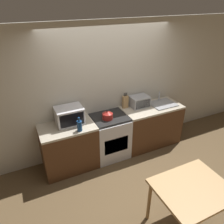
# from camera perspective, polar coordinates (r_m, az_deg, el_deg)

# --- Properties ---
(ground_plane) EXTENTS (16.00, 16.00, 0.00)m
(ground_plane) POSITION_cam_1_polar(r_m,az_deg,el_deg) (4.16, 6.59, -17.20)
(ground_plane) COLOR brown
(wall_back) EXTENTS (10.00, 0.06, 2.60)m
(wall_back) POSITION_cam_1_polar(r_m,az_deg,el_deg) (4.32, -0.88, 5.80)
(wall_back) COLOR beige
(wall_back) RESTS_ON ground_plane
(counter_left_run) EXTENTS (0.99, 0.62, 0.90)m
(counter_left_run) POSITION_cam_1_polar(r_m,az_deg,el_deg) (4.19, -11.15, -9.00)
(counter_left_run) COLOR #4C2D19
(counter_left_run) RESTS_ON ground_plane
(counter_right_run) EXTENTS (1.27, 0.62, 0.90)m
(counter_right_run) POSITION_cam_1_polar(r_m,az_deg,el_deg) (4.83, 9.97, -3.41)
(counter_right_run) COLOR #4C2D19
(counter_right_run) RESTS_ON ground_plane
(stove_range) EXTENTS (0.68, 0.62, 0.90)m
(stove_range) POSITION_cam_1_polar(r_m,az_deg,el_deg) (4.41, -0.60, -6.37)
(stove_range) COLOR silver
(stove_range) RESTS_ON ground_plane
(kettle) EXTENTS (0.20, 0.20, 0.19)m
(kettle) POSITION_cam_1_polar(r_m,az_deg,el_deg) (4.06, -1.17, -0.76)
(kettle) COLOR maroon
(kettle) RESTS_ON stove_range
(microwave) EXTENTS (0.48, 0.36, 0.31)m
(microwave) POSITION_cam_1_polar(r_m,az_deg,el_deg) (3.97, -11.07, -0.89)
(microwave) COLOR silver
(microwave) RESTS_ON counter_left_run
(bottle) EXTENTS (0.09, 0.09, 0.26)m
(bottle) POSITION_cam_1_polar(r_m,az_deg,el_deg) (3.74, -8.50, -3.53)
(bottle) COLOR navy
(bottle) RESTS_ON counter_left_run
(knife_block) EXTENTS (0.11, 0.07, 0.33)m
(knife_block) POSITION_cam_1_polar(r_m,az_deg,el_deg) (4.45, 3.49, 2.68)
(knife_block) COLOR tan
(knife_block) RESTS_ON counter_right_run
(toaster_oven) EXTENTS (0.38, 0.29, 0.22)m
(toaster_oven) POSITION_cam_1_polar(r_m,az_deg,el_deg) (4.55, 7.19, 2.78)
(toaster_oven) COLOR #999BA0
(toaster_oven) RESTS_ON counter_right_run
(sink_basin) EXTENTS (0.51, 0.43, 0.24)m
(sink_basin) POSITION_cam_1_polar(r_m,az_deg,el_deg) (4.76, 13.09, 2.16)
(sink_basin) COLOR #999BA0
(sink_basin) RESTS_ON counter_right_run
(dining_table) EXTENTS (0.95, 0.79, 0.76)m
(dining_table) POSITION_cam_1_polar(r_m,az_deg,el_deg) (3.22, 20.19, -19.20)
(dining_table) COLOR tan
(dining_table) RESTS_ON ground_plane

